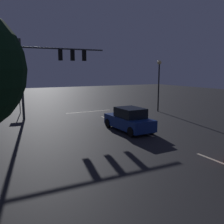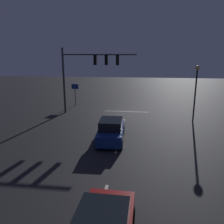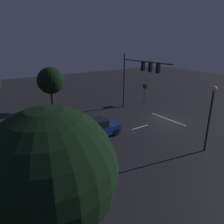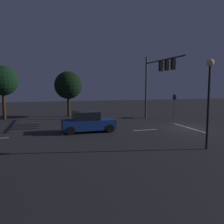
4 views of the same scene
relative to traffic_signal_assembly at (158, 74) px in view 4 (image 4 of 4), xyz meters
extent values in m
plane|color=#232326|center=(-3.96, -0.93, -5.01)|extent=(80.00, 80.00, 0.00)
cylinder|color=#383A3D|center=(2.81, 0.02, -1.49)|extent=(0.22, 0.22, 7.04)
cylinder|color=#383A3D|center=(-1.10, 0.02, 1.31)|extent=(7.83, 0.14, 0.14)
cube|color=black|center=(-0.71, 0.02, 0.74)|extent=(0.32, 0.36, 1.00)
sphere|color=black|center=(-0.71, -0.17, 1.06)|extent=(0.20, 0.20, 0.20)
sphere|color=black|center=(-0.71, -0.17, 0.74)|extent=(0.20, 0.20, 0.20)
sphere|color=#19F24C|center=(-0.71, -0.17, 0.42)|extent=(0.20, 0.20, 0.20)
cube|color=black|center=(-1.89, 0.02, 0.74)|extent=(0.32, 0.36, 1.00)
sphere|color=black|center=(-1.89, -0.17, 1.06)|extent=(0.20, 0.20, 0.20)
sphere|color=black|center=(-1.89, -0.17, 0.74)|extent=(0.20, 0.20, 0.20)
sphere|color=#19F24C|center=(-1.89, -0.17, 0.42)|extent=(0.20, 0.20, 0.20)
cube|color=black|center=(-3.06, 0.02, 0.74)|extent=(0.32, 0.36, 1.00)
sphere|color=black|center=(-3.06, -0.17, 1.06)|extent=(0.20, 0.20, 0.20)
sphere|color=black|center=(-3.06, -0.17, 0.74)|extent=(0.20, 0.20, 0.20)
sphere|color=#19F24C|center=(-3.06, -0.17, 0.42)|extent=(0.20, 0.20, 0.20)
cube|color=beige|center=(-3.96, 3.07, -5.01)|extent=(0.16, 2.20, 0.01)
cube|color=beige|center=(-3.96, 9.07, -5.01)|extent=(0.16, 2.20, 0.01)
cube|color=beige|center=(-3.96, -1.18, -5.01)|extent=(5.00, 0.16, 0.01)
cube|color=navy|center=(-3.38, 7.91, -4.39)|extent=(1.94, 4.36, 0.80)
cube|color=black|center=(-3.39, 8.11, -3.65)|extent=(1.67, 2.15, 0.68)
cylinder|color=black|center=(-2.49, 6.34, -4.67)|extent=(0.24, 0.69, 0.68)
cylinder|color=black|center=(-4.17, 6.28, -4.67)|extent=(0.24, 0.69, 0.68)
cylinder|color=black|center=(-2.60, 9.54, -4.67)|extent=(0.24, 0.69, 0.68)
cylinder|color=black|center=(-4.28, 9.48, -4.67)|extent=(0.24, 0.69, 0.68)
sphere|color=#F9EFC6|center=(-2.66, 5.81, -4.34)|extent=(0.20, 0.20, 0.20)
sphere|color=#F9EFC6|center=(-3.96, 5.77, -4.34)|extent=(0.20, 0.20, 0.20)
cylinder|color=black|center=(-10.64, 2.01, -2.52)|extent=(0.14, 0.14, 4.99)
sphere|color=#F9D88C|center=(-10.64, 2.01, 0.15)|extent=(0.44, 0.44, 0.44)
cylinder|color=#383A3D|center=(2.66, -3.61, -3.62)|extent=(0.09, 0.09, 2.78)
cube|color=navy|center=(2.66, -3.61, -2.59)|extent=(0.90, 0.19, 0.60)
cylinder|color=#382314|center=(6.86, 8.50, -3.72)|extent=(0.36, 0.36, 2.59)
sphere|color=black|center=(6.86, 8.50, -1.16)|extent=(3.36, 3.36, 3.36)
cylinder|color=#382314|center=(6.37, 15.75, -3.46)|extent=(0.36, 0.36, 3.12)
sphere|color=black|center=(6.37, 15.75, -0.64)|extent=(3.35, 3.35, 3.35)
camera|label=1|loc=(5.80, 22.97, -0.67)|focal=39.59mm
camera|label=2|loc=(-5.44, 23.97, 1.32)|focal=36.43mm
camera|label=3|loc=(-18.85, 16.85, 3.46)|focal=33.40mm
camera|label=4|loc=(-22.57, 11.38, -1.17)|focal=38.11mm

